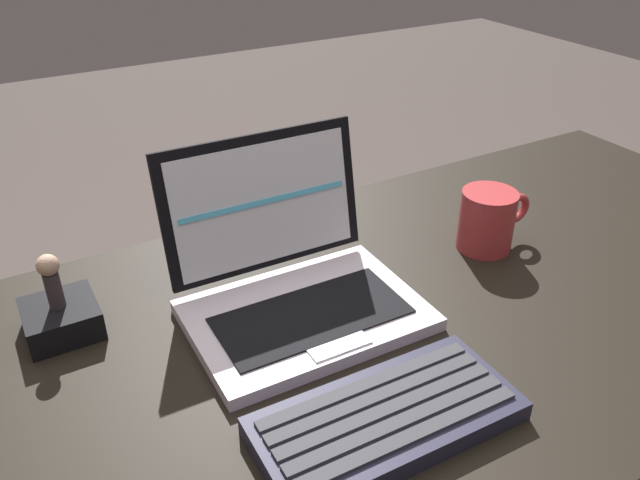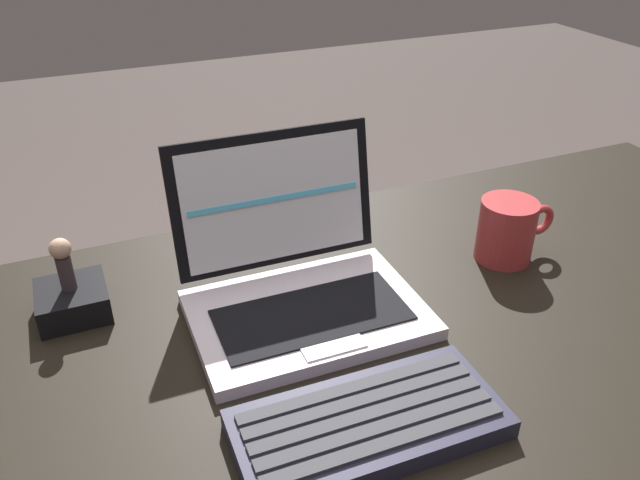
% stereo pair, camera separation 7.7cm
% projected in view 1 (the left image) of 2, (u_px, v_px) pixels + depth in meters
% --- Properties ---
extents(desk, '(1.78, 0.70, 0.70)m').
position_uv_depth(desk, '(320.00, 377.00, 0.86)').
color(desk, black).
rests_on(desk, ground).
extents(laptop_front, '(0.31, 0.26, 0.22)m').
position_uv_depth(laptop_front, '(293.00, 282.00, 0.86)').
color(laptop_front, silver).
rests_on(laptop_front, desk).
extents(external_keyboard, '(0.29, 0.14, 0.03)m').
position_uv_depth(external_keyboard, '(387.00, 418.00, 0.69)').
color(external_keyboard, '#252438').
rests_on(external_keyboard, desk).
extents(figurine_stand, '(0.09, 0.09, 0.04)m').
position_uv_depth(figurine_stand, '(62.00, 319.00, 0.83)').
color(figurine_stand, black).
rests_on(figurine_stand, desk).
extents(figurine, '(0.03, 0.03, 0.08)m').
position_uv_depth(figurine, '(51.00, 277.00, 0.79)').
color(figurine, '#3A2F33').
rests_on(figurine, figurine_stand).
extents(coffee_mug, '(0.13, 0.09, 0.10)m').
position_uv_depth(coffee_mug, '(488.00, 220.00, 1.00)').
color(coffee_mug, '#B73638').
rests_on(coffee_mug, desk).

